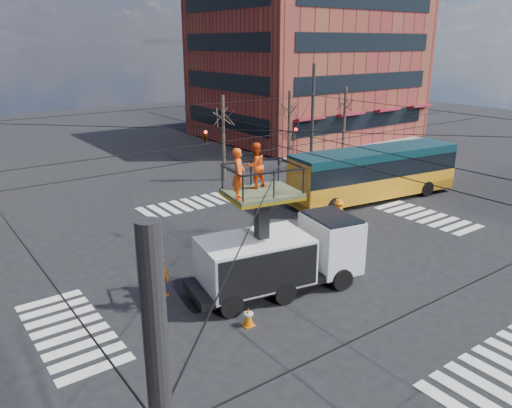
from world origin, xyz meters
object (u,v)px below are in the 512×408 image
object	(u,v)px
traffic_cone	(248,316)
worker_ground	(162,277)
utility_truck	(280,242)
city_bus	(374,172)
flagger	(338,213)

from	to	relation	value
traffic_cone	worker_ground	xyz separation A→B (m)	(-1.46, 3.74, 0.47)
utility_truck	city_bus	size ratio (longest dim) A/B	0.63
utility_truck	traffic_cone	size ratio (longest dim) A/B	10.27
flagger	worker_ground	bearing A→B (deg)	-100.49
worker_ground	flagger	size ratio (longest dim) A/B	1.04
city_bus	traffic_cone	bearing A→B (deg)	-145.64
worker_ground	flagger	distance (m)	11.02
utility_truck	worker_ground	world-z (taller)	utility_truck
traffic_cone	flagger	distance (m)	10.77
traffic_cone	flagger	xyz separation A→B (m)	(9.47, 5.11, 0.44)
city_bus	flagger	distance (m)	6.06
utility_truck	city_bus	xyz separation A→B (m)	(12.36, 5.94, -0.28)
city_bus	worker_ground	distance (m)	16.88
utility_truck	city_bus	world-z (taller)	utility_truck
city_bus	traffic_cone	xyz separation A→B (m)	(-14.98, -7.48, -1.37)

